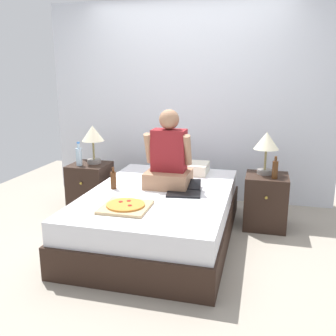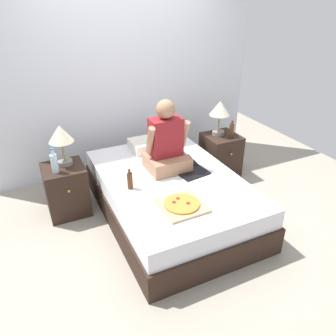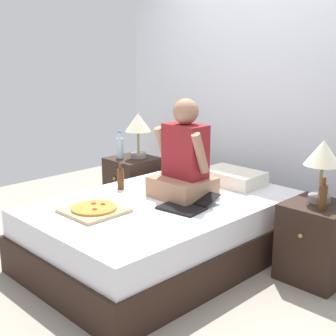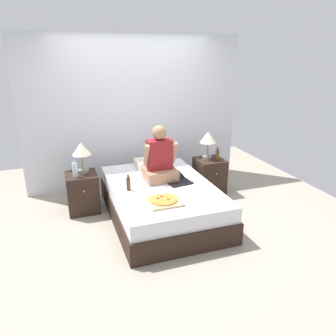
{
  "view_description": "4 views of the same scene",
  "coord_description": "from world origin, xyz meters",
  "px_view_note": "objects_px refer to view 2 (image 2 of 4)",
  "views": [
    {
      "loc": [
        0.95,
        -3.37,
        1.61
      ],
      "look_at": [
        0.11,
        -0.11,
        0.76
      ],
      "focal_mm": 40.0,
      "sensor_mm": 36.0,
      "label": 1
    },
    {
      "loc": [
        -1.33,
        -2.73,
        2.23
      ],
      "look_at": [
        -0.07,
        -0.09,
        0.66
      ],
      "focal_mm": 35.0,
      "sensor_mm": 36.0,
      "label": 2
    },
    {
      "loc": [
        2.51,
        -2.41,
        1.64
      ],
      "look_at": [
        0.02,
        0.04,
        0.75
      ],
      "focal_mm": 50.0,
      "sensor_mm": 36.0,
      "label": 3
    },
    {
      "loc": [
        -1.29,
        -3.97,
        2.22
      ],
      "look_at": [
        0.08,
        -0.06,
        0.74
      ],
      "focal_mm": 35.0,
      "sensor_mm": 36.0,
      "label": 4
    }
  ],
  "objects_px": {
    "nightstand_left": "(66,190)",
    "lamp_on_right_nightstand": "(220,111)",
    "laptop": "(190,170)",
    "lamp_on_left_nightstand": "(61,137)",
    "beer_bottle": "(232,130)",
    "nightstand_right": "(220,155)",
    "person_seated": "(166,145)",
    "water_bottle": "(54,163)",
    "beer_bottle_on_bed": "(130,180)",
    "bed": "(170,196)",
    "pizza_box": "(182,205)"
  },
  "relations": [
    {
      "from": "nightstand_left",
      "to": "lamp_on_right_nightstand",
      "type": "bearing_deg",
      "value": 1.43
    },
    {
      "from": "lamp_on_right_nightstand",
      "to": "laptop",
      "type": "distance_m",
      "value": 1.03
    },
    {
      "from": "lamp_on_left_nightstand",
      "to": "laptop",
      "type": "distance_m",
      "value": 1.41
    },
    {
      "from": "beer_bottle",
      "to": "nightstand_right",
      "type": "bearing_deg",
      "value": 125.01
    },
    {
      "from": "lamp_on_left_nightstand",
      "to": "person_seated",
      "type": "xyz_separation_m",
      "value": [
        1.02,
        -0.41,
        -0.12
      ]
    },
    {
      "from": "water_bottle",
      "to": "beer_bottle_on_bed",
      "type": "height_order",
      "value": "water_bottle"
    },
    {
      "from": "nightstand_left",
      "to": "nightstand_right",
      "type": "distance_m",
      "value": 2.04
    },
    {
      "from": "water_bottle",
      "to": "lamp_on_right_nightstand",
      "type": "relative_size",
      "value": 0.61
    },
    {
      "from": "laptop",
      "to": "lamp_on_right_nightstand",
      "type": "bearing_deg",
      "value": 38.38
    },
    {
      "from": "bed",
      "to": "laptop",
      "type": "bearing_deg",
      "value": 2.94
    },
    {
      "from": "nightstand_left",
      "to": "person_seated",
      "type": "relative_size",
      "value": 0.73
    },
    {
      "from": "lamp_on_left_nightstand",
      "to": "bed",
      "type": "bearing_deg",
      "value": -31.67
    },
    {
      "from": "lamp_on_left_nightstand",
      "to": "person_seated",
      "type": "relative_size",
      "value": 0.58
    },
    {
      "from": "pizza_box",
      "to": "bed",
      "type": "bearing_deg",
      "value": 74.85
    },
    {
      "from": "beer_bottle",
      "to": "laptop",
      "type": "bearing_deg",
      "value": -152.45
    },
    {
      "from": "lamp_on_left_nightstand",
      "to": "laptop",
      "type": "height_order",
      "value": "lamp_on_left_nightstand"
    },
    {
      "from": "nightstand_right",
      "to": "lamp_on_right_nightstand",
      "type": "xyz_separation_m",
      "value": [
        -0.03,
        0.05,
        0.61
      ]
    },
    {
      "from": "nightstand_left",
      "to": "laptop",
      "type": "xyz_separation_m",
      "value": [
        1.26,
        -0.54,
        0.23
      ]
    },
    {
      "from": "nightstand_right",
      "to": "person_seated",
      "type": "xyz_separation_m",
      "value": [
        -0.98,
        -0.36,
        0.49
      ]
    },
    {
      "from": "water_bottle",
      "to": "laptop",
      "type": "height_order",
      "value": "water_bottle"
    },
    {
      "from": "bed",
      "to": "pizza_box",
      "type": "distance_m",
      "value": 0.63
    },
    {
      "from": "beer_bottle",
      "to": "laptop",
      "type": "xyz_separation_m",
      "value": [
        -0.85,
        -0.44,
        -0.16
      ]
    },
    {
      "from": "water_bottle",
      "to": "beer_bottle_on_bed",
      "type": "relative_size",
      "value": 1.25
    },
    {
      "from": "nightstand_left",
      "to": "lamp_on_left_nightstand",
      "type": "relative_size",
      "value": 1.27
    },
    {
      "from": "beer_bottle",
      "to": "pizza_box",
      "type": "relative_size",
      "value": 0.57
    },
    {
      "from": "bed",
      "to": "beer_bottle_on_bed",
      "type": "height_order",
      "value": "beer_bottle_on_bed"
    },
    {
      "from": "bed",
      "to": "beer_bottle_on_bed",
      "type": "xyz_separation_m",
      "value": [
        -0.47,
        -0.04,
        0.34
      ]
    },
    {
      "from": "beer_bottle_on_bed",
      "to": "nightstand_left",
      "type": "bearing_deg",
      "value": 132.83
    },
    {
      "from": "bed",
      "to": "water_bottle",
      "type": "xyz_separation_m",
      "value": [
        -1.1,
        0.46,
        0.44
      ]
    },
    {
      "from": "lamp_on_right_nightstand",
      "to": "beer_bottle",
      "type": "relative_size",
      "value": 1.96
    },
    {
      "from": "bed",
      "to": "person_seated",
      "type": "xyz_separation_m",
      "value": [
        0.04,
        0.19,
        0.54
      ]
    },
    {
      "from": "nightstand_right",
      "to": "beer_bottle",
      "type": "relative_size",
      "value": 2.49
    },
    {
      "from": "nightstand_right",
      "to": "nightstand_left",
      "type": "bearing_deg",
      "value": 180.0
    },
    {
      "from": "nightstand_right",
      "to": "beer_bottle",
      "type": "distance_m",
      "value": 0.4
    },
    {
      "from": "nightstand_right",
      "to": "beer_bottle",
      "type": "height_order",
      "value": "beer_bottle"
    },
    {
      "from": "lamp_on_right_nightstand",
      "to": "pizza_box",
      "type": "xyz_separation_m",
      "value": [
        -1.14,
        -1.15,
        -0.39
      ]
    },
    {
      "from": "lamp_on_left_nightstand",
      "to": "laptop",
      "type": "relative_size",
      "value": 0.99
    },
    {
      "from": "water_bottle",
      "to": "beer_bottle_on_bed",
      "type": "xyz_separation_m",
      "value": [
        0.63,
        -0.51,
        -0.1
      ]
    },
    {
      "from": "lamp_on_right_nightstand",
      "to": "pizza_box",
      "type": "relative_size",
      "value": 1.11
    },
    {
      "from": "person_seated",
      "to": "pizza_box",
      "type": "relative_size",
      "value": 1.92
    },
    {
      "from": "bed",
      "to": "beer_bottle_on_bed",
      "type": "distance_m",
      "value": 0.58
    },
    {
      "from": "person_seated",
      "to": "laptop",
      "type": "height_order",
      "value": "person_seated"
    },
    {
      "from": "beer_bottle",
      "to": "person_seated",
      "type": "relative_size",
      "value": 0.29
    },
    {
      "from": "beer_bottle",
      "to": "pizza_box",
      "type": "distance_m",
      "value": 1.6
    },
    {
      "from": "lamp_on_left_nightstand",
      "to": "pizza_box",
      "type": "height_order",
      "value": "lamp_on_left_nightstand"
    },
    {
      "from": "lamp_on_right_nightstand",
      "to": "laptop",
      "type": "height_order",
      "value": "lamp_on_right_nightstand"
    },
    {
      "from": "water_bottle",
      "to": "pizza_box",
      "type": "height_order",
      "value": "water_bottle"
    },
    {
      "from": "bed",
      "to": "laptop",
      "type": "xyz_separation_m",
      "value": [
        0.24,
        0.01,
        0.27
      ]
    },
    {
      "from": "nightstand_left",
      "to": "nightstand_right",
      "type": "bearing_deg",
      "value": 0.0
    },
    {
      "from": "beer_bottle",
      "to": "beer_bottle_on_bed",
      "type": "relative_size",
      "value": 1.05
    }
  ]
}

